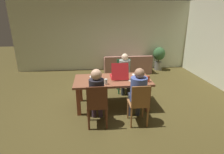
# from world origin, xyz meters

# --- Properties ---
(ground_plane) EXTENTS (20.00, 20.00, 0.00)m
(ground_plane) POSITION_xyz_m (0.00, 0.00, 0.00)
(ground_plane) COLOR #4B401E
(back_wall) EXTENTS (7.25, 0.12, 2.81)m
(back_wall) POSITION_xyz_m (0.00, 3.40, 1.40)
(back_wall) COLOR silver
(back_wall) RESTS_ON ground
(side_wall_right) EXTENTS (0.12, 5.78, 2.81)m
(side_wall_right) POSITION_xyz_m (3.62, 1.02, 1.40)
(side_wall_right) COLOR silver
(side_wall_right) RESTS_ON ground
(dining_table) EXTENTS (1.89, 0.95, 0.74)m
(dining_table) POSITION_xyz_m (0.00, 0.00, 0.65)
(dining_table) COLOR brown
(dining_table) RESTS_ON ground
(chair_0) EXTENTS (0.43, 0.41, 0.96)m
(chair_0) POSITION_xyz_m (-0.41, -0.89, 0.52)
(chair_0) COLOR brown
(chair_0) RESTS_ON ground
(person_0) EXTENTS (0.31, 0.51, 1.25)m
(person_0) POSITION_xyz_m (-0.41, -0.75, 0.74)
(person_0) COLOR #403042
(person_0) RESTS_ON ground
(chair_1) EXTENTS (0.40, 0.42, 0.94)m
(chair_1) POSITION_xyz_m (0.46, -0.91, 0.53)
(chair_1) COLOR #9D6738
(chair_1) RESTS_ON ground
(person_1) EXTENTS (0.35, 0.53, 1.25)m
(person_1) POSITION_xyz_m (0.46, -0.77, 0.74)
(person_1) COLOR #2E3341
(person_1) RESTS_ON ground
(chair_2) EXTENTS (0.45, 0.41, 0.99)m
(chair_2) POSITION_xyz_m (0.46, 0.96, 0.53)
(chair_2) COLOR #27673B
(chair_2) RESTS_ON ground
(person_2) EXTENTS (0.33, 0.48, 1.19)m
(person_2) POSITION_xyz_m (0.46, 0.83, 0.71)
(person_2) COLOR #2E3338
(person_2) RESTS_ON ground
(pizza_box_0) EXTENTS (0.42, 0.54, 0.43)m
(pizza_box_0) POSITION_xyz_m (0.17, 0.11, 0.80)
(pizza_box_0) COLOR red
(pizza_box_0) RESTS_ON dining_table
(plate_0) EXTENTS (0.23, 0.23, 0.03)m
(plate_0) POSITION_xyz_m (-0.46, 0.24, 0.75)
(plate_0) COLOR white
(plate_0) RESTS_ON dining_table
(plate_1) EXTENTS (0.22, 0.22, 0.01)m
(plate_1) POSITION_xyz_m (0.66, 0.26, 0.75)
(plate_1) COLOR white
(plate_1) RESTS_ON dining_table
(plate_2) EXTENTS (0.21, 0.21, 0.03)m
(plate_2) POSITION_xyz_m (0.48, -0.14, 0.75)
(plate_2) COLOR white
(plate_2) RESTS_ON dining_table
(drinking_glass_0) EXTENTS (0.08, 0.08, 0.15)m
(drinking_glass_0) POSITION_xyz_m (0.83, -0.27, 0.82)
(drinking_glass_0) COLOR #B5452E
(drinking_glass_0) RESTS_ON dining_table
(drinking_glass_1) EXTENTS (0.08, 0.08, 0.13)m
(drinking_glass_1) POSITION_xyz_m (-0.19, -0.32, 0.80)
(drinking_glass_1) COLOR silver
(drinking_glass_1) RESTS_ON dining_table
(couch) EXTENTS (1.89, 0.80, 0.73)m
(couch) POSITION_xyz_m (0.92, 2.80, 0.27)
(couch) COLOR #986758
(couch) RESTS_ON ground
(potted_plant) EXTENTS (0.50, 0.50, 0.98)m
(potted_plant) POSITION_xyz_m (2.32, 3.02, 0.60)
(potted_plant) COLOR gray
(potted_plant) RESTS_ON ground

